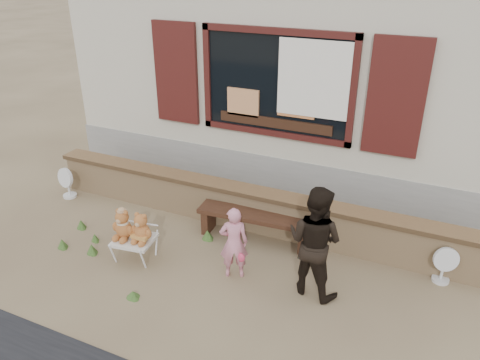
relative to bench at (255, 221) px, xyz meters
The scene contains 12 objects.
ground 0.79m from the bench, 105.69° to the right, with size 80.00×80.00×0.00m, color brown.
shopfront 4.15m from the bench, 92.96° to the left, with size 8.04×5.13×4.00m.
brick_wall 0.36m from the bench, 122.94° to the left, with size 7.10×0.36×0.67m.
bench is the anchor object (origin of this frame).
folding_chair 1.76m from the bench, 139.41° to the right, with size 0.60×0.54×0.33m.
teddy_bear_left 1.89m from the bench, 141.71° to the right, with size 0.33×0.29×0.45m, color brown, non-canonical shape.
teddy_bear_right 1.66m from the bench, 136.77° to the right, with size 0.32×0.28×0.44m, color brown, non-canonical shape.
child 0.93m from the bench, 84.67° to the right, with size 0.37×0.25×1.02m, color pink.
adult 1.42m from the bench, 34.89° to the right, with size 0.72×0.56×1.47m, color black.
fan_left 3.50m from the bench, behind, with size 0.36×0.24×0.56m.
fan_right 2.62m from the bench, ahead, with size 0.34×0.22×0.53m.
grass_tufts 2.03m from the bench, 148.79° to the right, with size 2.11×1.74×0.15m.
Camera 1 is at (2.46, -4.80, 3.91)m, focal length 35.00 mm.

